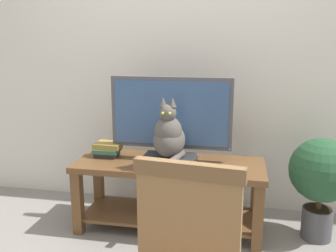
{
  "coord_description": "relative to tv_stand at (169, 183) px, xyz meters",
  "views": [
    {
      "loc": [
        0.47,
        -1.94,
        1.39
      ],
      "look_at": [
        -0.01,
        0.55,
        0.8
      ],
      "focal_mm": 39.9,
      "sensor_mm": 36.0,
      "label": 1
    }
  ],
  "objects": [
    {
      "name": "cat",
      "position": [
        0.02,
        -0.11,
        0.4
      ],
      "size": [
        0.22,
        0.37,
        0.42
      ],
      "color": "#514C47",
      "rests_on": "media_box"
    },
    {
      "name": "tv",
      "position": [
        0.0,
        0.07,
        0.49
      ],
      "size": [
        0.89,
        0.2,
        0.62
      ],
      "color": "#4C4C51",
      "rests_on": "tv_stand"
    },
    {
      "name": "tv_stand",
      "position": [
        0.0,
        0.0,
        0.0
      ],
      "size": [
        1.37,
        0.52,
        0.52
      ],
      "color": "brown",
      "rests_on": "ground"
    },
    {
      "name": "back_wall",
      "position": [
        0.01,
        0.54,
        1.05
      ],
      "size": [
        7.0,
        0.12,
        2.8
      ],
      "primitive_type": "cube",
      "color": "silver",
      "rests_on": "ground"
    },
    {
      "name": "media_box",
      "position": [
        0.02,
        -0.1,
        0.2
      ],
      "size": [
        0.36,
        0.24,
        0.08
      ],
      "color": "#2D2D30",
      "rests_on": "tv_stand"
    },
    {
      "name": "book_stack",
      "position": [
        -0.49,
        0.06,
        0.22
      ],
      "size": [
        0.21,
        0.18,
        0.1
      ],
      "color": "#2D2D33",
      "rests_on": "tv_stand"
    },
    {
      "name": "potted_plant",
      "position": [
        1.06,
        0.05,
        0.12
      ],
      "size": [
        0.45,
        0.45,
        0.74
      ],
      "color": "#47474C",
      "rests_on": "ground"
    }
  ]
}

